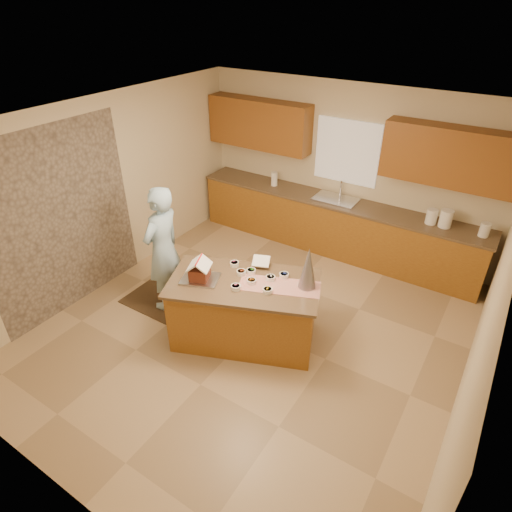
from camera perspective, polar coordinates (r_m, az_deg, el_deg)
name	(u,v)px	position (r m, az deg, el deg)	size (l,w,h in m)	color
floor	(254,328)	(5.82, -0.23, -9.55)	(5.50, 5.50, 0.00)	tan
ceiling	(254,124)	(4.51, -0.31, 17.07)	(5.50, 5.50, 0.00)	silver
wall_back	(346,169)	(7.28, 11.76, 11.13)	(5.50, 5.50, 0.00)	beige
wall_front	(45,403)	(3.57, -26.14, -17.06)	(5.50, 5.50, 0.00)	beige
wall_left	(107,194)	(6.59, -19.05, 7.77)	(5.50, 5.50, 0.00)	beige
wall_right	(487,315)	(4.44, 28.19, -6.88)	(5.50, 5.50, 0.00)	beige
stone_accent	(62,222)	(6.21, -24.27, 4.10)	(2.50, 2.50, 0.00)	gray
window_curtain	(347,152)	(7.16, 11.93, 13.30)	(1.05, 0.03, 1.00)	white
back_counter_base	(333,226)	(7.39, 10.11, 3.88)	(4.80, 0.60, 0.88)	#905E1D
back_counter_top	(335,201)	(7.19, 10.45, 7.11)	(4.85, 0.63, 0.04)	brown
upper_cabinet_left	(259,124)	(7.62, 0.42, 17.05)	(1.85, 0.35, 0.80)	brown
upper_cabinet_right	(452,157)	(6.59, 24.43, 11.84)	(1.85, 0.35, 0.80)	brown
sink	(335,202)	(7.20, 10.45, 7.04)	(0.70, 0.45, 0.12)	silver
faucet	(341,189)	(7.28, 11.15, 8.73)	(0.03, 0.03, 0.28)	silver
island_base	(244,312)	(5.42, -1.55, -7.41)	(1.72, 0.86, 0.84)	#905E1D
island_top	(244,283)	(5.16, -1.62, -3.64)	(1.79, 0.94, 0.04)	brown
table_runner	(280,286)	(5.08, 3.13, -3.96)	(0.95, 0.34, 0.01)	#A31A0B
baking_tray	(200,279)	(5.22, -7.38, -3.00)	(0.44, 0.32, 0.02)	silver
cookbook	(261,261)	(5.37, 0.68, -0.68)	(0.21, 0.02, 0.17)	white
tinsel_tree	(308,268)	(4.95, 6.90, -1.59)	(0.21, 0.21, 0.52)	#A2A2AD
rug	(168,301)	(6.39, -11.61, -5.89)	(1.20, 0.78, 0.01)	black
boy	(163,249)	(5.87, -12.18, 0.85)	(0.65, 0.42, 1.77)	#99C0DA
canister_a	(432,217)	(6.79, 22.18, 4.85)	(0.16, 0.16, 0.22)	white
canister_b	(446,219)	(6.76, 23.80, 4.54)	(0.18, 0.18, 0.26)	white
canister_c	(485,230)	(6.74, 27.97, 3.08)	(0.14, 0.14, 0.20)	white
paper_towel	(274,179)	(7.60, 2.44, 10.15)	(0.11, 0.11, 0.24)	white
gingerbread_house	(200,271)	(5.16, -7.46, -1.98)	(0.34, 0.34, 0.27)	maroon
candy_bowls	(254,277)	(5.18, -0.21, -2.83)	(0.77, 0.63, 0.05)	orange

